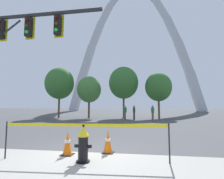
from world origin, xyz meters
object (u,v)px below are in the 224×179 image
at_px(monument_arch, 133,54).
at_px(pedestrian_walking_left, 125,112).
at_px(fire_hydrant, 83,144).
at_px(traffic_cone_mid_sidewalk, 108,142).
at_px(traffic_signal_gantry, 7,45).
at_px(traffic_cone_by_hydrant, 68,143).
at_px(pedestrian_standing_center, 153,113).
at_px(pedestrian_walking_right, 134,112).

xyz_separation_m(monument_arch, pedestrian_walking_left, (0.06, -35.87, -17.59)).
xyz_separation_m(fire_hydrant, traffic_cone_mid_sidewalk, (0.49, 1.02, -0.11)).
distance_m(traffic_cone_mid_sidewalk, traffic_signal_gantry, 6.44).
height_order(fire_hydrant, traffic_cone_by_hydrant, fire_hydrant).
bearing_deg(traffic_cone_by_hydrant, traffic_cone_mid_sidewalk, 20.09).
bearing_deg(monument_arch, fire_hydrant, -89.78).
bearing_deg(pedestrian_standing_center, monument_arch, 94.68).
distance_m(fire_hydrant, monument_arch, 54.20).
distance_m(traffic_cone_by_hydrant, monument_arch, 53.68).
bearing_deg(traffic_signal_gantry, monument_arch, 85.00).
bearing_deg(traffic_signal_gantry, traffic_cone_mid_sidewalk, -14.81).
xyz_separation_m(traffic_cone_by_hydrant, pedestrian_standing_center, (3.53, 13.53, 0.46)).
bearing_deg(pedestrian_walking_right, traffic_cone_mid_sidewalk, -91.52).
xyz_separation_m(monument_arch, pedestrian_walking_right, (1.07, -35.50, -17.59)).
distance_m(traffic_cone_by_hydrant, traffic_signal_gantry, 5.70).
relative_size(fire_hydrant, pedestrian_walking_right, 0.62).
relative_size(monument_arch, pedestrian_walking_right, 26.66).
height_order(traffic_cone_by_hydrant, monument_arch, monument_arch).
relative_size(pedestrian_standing_center, pedestrian_walking_right, 1.00).
bearing_deg(traffic_cone_mid_sidewalk, fire_hydrant, -115.59).
bearing_deg(pedestrian_walking_right, traffic_cone_by_hydrant, -95.93).
height_order(traffic_cone_mid_sidewalk, monument_arch, monument_arch).
xyz_separation_m(traffic_cone_by_hydrant, monument_arch, (0.49, 50.56, 18.05)).
distance_m(traffic_cone_by_hydrant, pedestrian_standing_center, 13.99).
relative_size(traffic_cone_mid_sidewalk, pedestrian_walking_left, 0.46).
distance_m(traffic_signal_gantry, pedestrian_standing_center, 14.29).
xyz_separation_m(traffic_cone_mid_sidewalk, traffic_signal_gantry, (-4.95, 1.31, 3.91)).
height_order(traffic_cone_by_hydrant, traffic_signal_gantry, traffic_signal_gantry).
distance_m(fire_hydrant, traffic_cone_by_hydrant, 0.91).
relative_size(traffic_signal_gantry, monument_arch, 0.15).
height_order(traffic_cone_by_hydrant, pedestrian_walking_left, pedestrian_walking_left).
bearing_deg(pedestrian_walking_left, traffic_cone_by_hydrant, -92.18).
bearing_deg(pedestrian_standing_center, traffic_cone_by_hydrant, -104.61).
distance_m(monument_arch, pedestrian_walking_right, 39.63).
bearing_deg(traffic_cone_by_hydrant, traffic_signal_gantry, 155.27).
xyz_separation_m(fire_hydrant, monument_arch, (-0.19, 51.14, 17.94)).
distance_m(traffic_cone_by_hydrant, pedestrian_walking_right, 15.14).
bearing_deg(pedestrian_walking_left, traffic_cone_mid_sidewalk, -87.52).
height_order(traffic_cone_by_hydrant, pedestrian_walking_right, pedestrian_walking_right).
bearing_deg(traffic_cone_mid_sidewalk, traffic_signal_gantry, 165.19).
xyz_separation_m(traffic_signal_gantry, monument_arch, (4.27, 48.82, 14.14)).
bearing_deg(traffic_cone_mid_sidewalk, traffic_cone_by_hydrant, -159.91).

